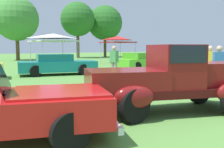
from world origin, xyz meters
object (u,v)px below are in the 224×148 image
(spectator_by_row, at_px, (210,64))
(canopy_tent_center_field, at_px, (53,37))
(canopy_tent_right_field, at_px, (118,39))
(show_car_teal, at_px, (57,65))
(spectator_near_truck, at_px, (219,67))
(feature_pickup_truck, at_px, (171,78))
(show_car_charcoal, at_px, (186,60))
(spectator_far_side, at_px, (114,61))
(show_car_lime, at_px, (140,61))

(spectator_by_row, xyz_separation_m, canopy_tent_center_field, (-1.65, 13.20, 1.51))
(spectator_by_row, xyz_separation_m, canopy_tent_right_field, (5.55, 14.26, 1.51))
(show_car_teal, distance_m, spectator_near_truck, 9.15)
(spectator_by_row, bearing_deg, feature_pickup_truck, -155.68)
(spectator_near_truck, distance_m, spectator_by_row, 1.49)
(feature_pickup_truck, height_order, spectator_near_truck, feature_pickup_truck)
(show_car_charcoal, distance_m, spectator_far_side, 9.57)
(show_car_lime, xyz_separation_m, spectator_by_row, (-2.64, -7.55, 0.31))
(spectator_near_truck, distance_m, canopy_tent_right_field, 16.76)
(feature_pickup_truck, height_order, canopy_tent_center_field, canopy_tent_center_field)
(canopy_tent_center_field, bearing_deg, canopy_tent_right_field, 8.33)
(feature_pickup_truck, bearing_deg, spectator_near_truck, 16.04)
(show_car_lime, xyz_separation_m, show_car_charcoal, (4.32, -0.67, 0.00))
(show_car_charcoal, bearing_deg, spectator_far_side, -162.59)
(show_car_teal, height_order, show_car_lime, same)
(show_car_lime, distance_m, spectator_by_row, 8.01)
(show_car_lime, bearing_deg, show_car_teal, 179.01)
(spectator_near_truck, xyz_separation_m, canopy_tent_center_field, (-0.62, 14.28, 1.51))
(spectator_by_row, distance_m, canopy_tent_right_field, 15.37)
(show_car_teal, xyz_separation_m, show_car_lime, (6.34, -0.11, -0.00))
(feature_pickup_truck, relative_size, spectator_near_truck, 2.61)
(show_car_teal, xyz_separation_m, canopy_tent_right_field, (9.25, 6.59, 1.82))
(show_car_charcoal, distance_m, canopy_tent_center_field, 10.84)
(spectator_near_truck, bearing_deg, show_car_lime, 66.95)
(canopy_tent_right_field, bearing_deg, show_car_teal, -144.53)
(feature_pickup_truck, height_order, show_car_charcoal, feature_pickup_truck)
(feature_pickup_truck, relative_size, show_car_charcoal, 0.92)
(show_car_teal, distance_m, show_car_charcoal, 10.70)
(show_car_lime, xyz_separation_m, canopy_tent_right_field, (2.91, 6.70, 1.82))
(canopy_tent_center_field, bearing_deg, spectator_far_side, -93.14)
(feature_pickup_truck, height_order, show_car_teal, feature_pickup_truck)
(show_car_teal, relative_size, spectator_near_truck, 2.81)
(spectator_by_row, bearing_deg, show_car_charcoal, 44.64)
(show_car_charcoal, xyz_separation_m, canopy_tent_right_field, (-1.41, 7.37, 1.82))
(spectator_near_truck, bearing_deg, canopy_tent_center_field, 92.50)
(show_car_teal, relative_size, show_car_charcoal, 0.99)
(show_car_lime, height_order, spectator_by_row, spectator_by_row)
(show_car_teal, relative_size, spectator_far_side, 2.81)
(show_car_lime, height_order, canopy_tent_right_field, canopy_tent_right_field)
(spectator_near_truck, xyz_separation_m, canopy_tent_right_field, (6.58, 15.34, 1.51))
(spectator_near_truck, height_order, spectator_by_row, same)
(show_car_teal, height_order, spectator_near_truck, spectator_near_truck)
(show_car_charcoal, distance_m, spectator_near_truck, 11.29)
(feature_pickup_truck, distance_m, canopy_tent_center_field, 15.75)
(spectator_far_side, bearing_deg, canopy_tent_right_field, 53.01)
(spectator_by_row, bearing_deg, show_car_lime, 70.71)
(spectator_by_row, bearing_deg, spectator_near_truck, -133.59)
(feature_pickup_truck, distance_m, show_car_teal, 9.88)
(spectator_far_side, height_order, canopy_tent_center_field, canopy_tent_center_field)
(feature_pickup_truck, bearing_deg, spectator_far_side, 67.01)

